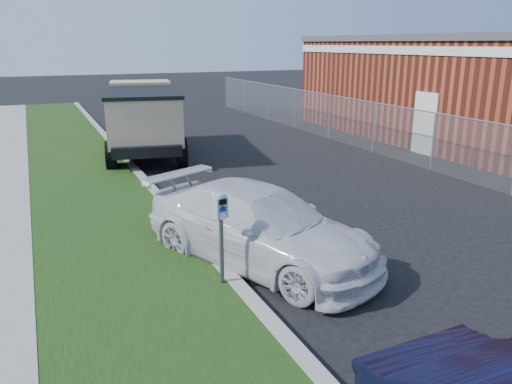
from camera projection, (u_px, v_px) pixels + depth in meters
name	position (u px, v px, depth m)	size (l,w,h in m)	color
ground	(341.00, 245.00, 9.92)	(120.00, 120.00, 0.00)	black
streetside	(35.00, 251.00, 9.46)	(6.12, 50.00, 0.15)	gray
chainlink_fence	(374.00, 118.00, 18.03)	(0.06, 30.06, 30.00)	slate
brick_building	(478.00, 86.00, 21.01)	(9.20, 14.20, 4.17)	maroon
parking_meter	(221.00, 219.00, 7.77)	(0.23, 0.17, 1.49)	#3F4247
white_wagon	(256.00, 225.00, 9.05)	(1.93, 4.74, 1.38)	silver
dump_truck	(143.00, 115.00, 17.86)	(3.42, 6.53, 2.44)	black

